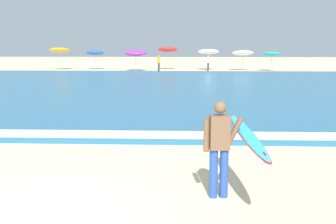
% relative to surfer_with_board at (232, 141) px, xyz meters
% --- Properties ---
extents(ground_plane, '(160.00, 160.00, 0.00)m').
position_rel_surfer_with_board_xyz_m(ground_plane, '(-3.16, -0.92, -1.03)').
color(ground_plane, beige).
extents(sea, '(120.00, 28.00, 0.14)m').
position_rel_surfer_with_board_xyz_m(sea, '(-3.16, 17.60, -0.96)').
color(sea, teal).
rests_on(sea, ground).
extents(surf_foam, '(120.00, 0.97, 0.01)m').
position_rel_surfer_with_board_xyz_m(surf_foam, '(-3.16, 4.20, -0.88)').
color(surf_foam, white).
rests_on(surf_foam, sea).
extents(surfer_with_board, '(1.04, 2.60, 1.73)m').
position_rel_surfer_with_board_xyz_m(surfer_with_board, '(0.00, 0.00, 0.00)').
color(surfer_with_board, '#284CA3').
rests_on(surfer_with_board, ground).
extents(beach_umbrella_0, '(2.17, 2.20, 2.43)m').
position_rel_surfer_with_board_xyz_m(beach_umbrella_0, '(-14.08, 34.85, 1.07)').
color(beach_umbrella_0, beige).
rests_on(beach_umbrella_0, ground).
extents(beach_umbrella_1, '(1.88, 1.92, 2.14)m').
position_rel_surfer_with_board_xyz_m(beach_umbrella_1, '(-10.58, 36.08, 0.77)').
color(beach_umbrella_1, beige).
rests_on(beach_umbrella_1, ground).
extents(beach_umbrella_2, '(2.24, 2.29, 2.24)m').
position_rel_surfer_with_board_xyz_m(beach_umbrella_2, '(-5.80, 33.35, 0.81)').
color(beach_umbrella_2, beige).
rests_on(beach_umbrella_2, ground).
extents(beach_umbrella_3, '(2.15, 2.18, 2.50)m').
position_rel_surfer_with_board_xyz_m(beach_umbrella_3, '(-2.65, 36.09, 1.12)').
color(beach_umbrella_3, beige).
rests_on(beach_umbrella_3, ground).
extents(beach_umbrella_4, '(2.21, 2.23, 2.25)m').
position_rel_surfer_with_board_xyz_m(beach_umbrella_4, '(1.69, 35.44, 0.91)').
color(beach_umbrella_4, beige).
rests_on(beach_umbrella_4, ground).
extents(beach_umbrella_5, '(2.24, 2.28, 2.17)m').
position_rel_surfer_with_board_xyz_m(beach_umbrella_5, '(5.22, 34.89, 0.79)').
color(beach_umbrella_5, beige).
rests_on(beach_umbrella_5, ground).
extents(beach_umbrella_6, '(2.00, 2.01, 1.98)m').
position_rel_surfer_with_board_xyz_m(beach_umbrella_6, '(7.99, 33.93, 0.73)').
color(beach_umbrella_6, beige).
rests_on(beach_umbrella_6, ground).
extents(beachgoer_near_row_left, '(0.32, 0.20, 1.58)m').
position_rel_surfer_with_board_xyz_m(beachgoer_near_row_left, '(1.59, 34.02, -0.18)').
color(beachgoer_near_row_left, '#383842').
rests_on(beachgoer_near_row_left, ground).
extents(beachgoer_near_row_mid, '(0.32, 0.20, 1.58)m').
position_rel_surfer_with_board_xyz_m(beachgoer_near_row_mid, '(-3.45, 33.29, -0.18)').
color(beachgoer_near_row_mid, '#383842').
rests_on(beachgoer_near_row_mid, ground).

